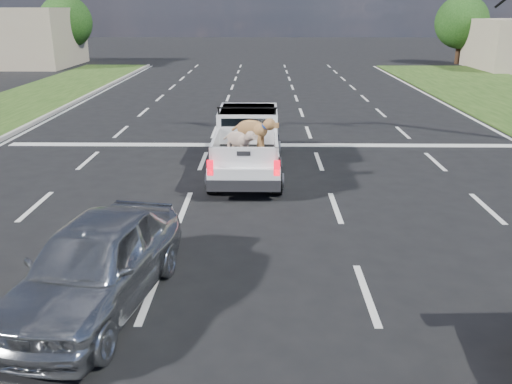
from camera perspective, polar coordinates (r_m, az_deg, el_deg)
ground at (r=8.94m, az=0.26°, el=-10.62°), size 160.00×160.00×0.00m
road_markings at (r=15.00m, az=0.49°, el=1.83°), size 17.75×60.00×0.01m
building_left at (r=48.21m, az=-24.67°, el=14.59°), size 10.00×8.00×4.40m
tree_far_c at (r=48.53m, az=-19.39°, el=16.53°), size 4.20×4.20×5.40m
tree_far_d at (r=48.49m, az=20.84°, el=16.37°), size 4.20×4.20×5.40m
pickup_truck at (r=15.07m, az=-0.93°, el=5.27°), size 1.86×4.89×1.83m
silver_sedan at (r=8.65m, az=-16.61°, el=-7.27°), size 2.36×4.36×1.41m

